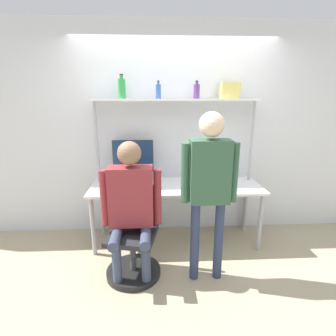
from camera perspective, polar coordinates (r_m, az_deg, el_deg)
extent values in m
plane|color=tan|center=(3.24, 2.22, -18.50)|extent=(12.00, 12.00, 0.00)
cube|color=silver|center=(3.44, 1.38, 7.75)|extent=(8.00, 0.06, 2.70)
cube|color=white|center=(3.23, 1.79, -4.05)|extent=(2.08, 0.67, 0.03)
cylinder|color=#A5A5AA|center=(3.20, -16.03, -12.17)|extent=(0.05, 0.05, 0.72)
cylinder|color=#A5A5AA|center=(3.35, 19.41, -11.15)|extent=(0.05, 0.05, 0.72)
cylinder|color=#A5A5AA|center=(3.68, -14.15, -8.26)|extent=(0.05, 0.05, 0.72)
cylinder|color=#A5A5AA|center=(3.82, 16.33, -7.56)|extent=(0.05, 0.05, 0.72)
cube|color=white|center=(3.23, 1.67, 14.62)|extent=(1.97, 0.29, 0.02)
cylinder|color=#B2B2B7|center=(3.42, -14.81, -0.71)|extent=(0.04, 0.04, 1.78)
cylinder|color=#B2B2B7|center=(3.56, 17.26, -0.26)|extent=(0.04, 0.04, 1.78)
cylinder|color=#333338|center=(3.41, -7.44, -2.74)|extent=(0.20, 0.20, 0.01)
cylinder|color=#333338|center=(3.39, -7.48, -1.59)|extent=(0.06, 0.06, 0.13)
cube|color=#333338|center=(3.33, -7.62, 2.64)|extent=(0.51, 0.01, 0.40)
cube|color=navy|center=(3.33, -7.63, 2.61)|extent=(0.49, 0.02, 0.38)
cube|color=#333338|center=(3.10, -7.25, -4.62)|extent=(0.30, 0.22, 0.01)
cube|color=black|center=(3.08, -7.28, -4.62)|extent=(0.26, 0.12, 0.00)
cube|color=#333338|center=(3.15, -7.20, -2.07)|extent=(0.30, 0.05, 0.22)
cube|color=#194C8C|center=(3.15, -7.21, -2.12)|extent=(0.27, 0.03, 0.19)
cube|color=black|center=(3.10, -2.71, -4.54)|extent=(0.07, 0.15, 0.01)
cube|color=black|center=(3.09, -2.71, -4.45)|extent=(0.06, 0.13, 0.00)
cylinder|color=black|center=(2.97, -7.48, -21.46)|extent=(0.56, 0.56, 0.06)
cylinder|color=#4C4C51|center=(2.85, -7.64, -18.00)|extent=(0.06, 0.06, 0.37)
cube|color=#26262B|center=(2.74, -7.80, -14.35)|extent=(0.54, 0.54, 0.05)
cube|color=#26262B|center=(2.81, -6.77, -7.83)|extent=(0.41, 0.12, 0.45)
cylinder|color=#38425B|center=(2.73, -11.04, -19.98)|extent=(0.09, 0.09, 0.48)
cylinder|color=#38425B|center=(2.70, -4.79, -20.08)|extent=(0.09, 0.09, 0.48)
cylinder|color=#38425B|center=(2.60, -11.28, -14.48)|extent=(0.10, 0.38, 0.10)
cylinder|color=#38425B|center=(2.58, -4.91, -14.54)|extent=(0.10, 0.38, 0.10)
cube|color=maroon|center=(2.59, -8.07, -6.09)|extent=(0.43, 0.20, 0.59)
cylinder|color=maroon|center=(2.63, -13.73, -6.39)|extent=(0.08, 0.08, 0.56)
cylinder|color=maroon|center=(2.59, -2.27, -6.36)|extent=(0.08, 0.08, 0.56)
sphere|color=#8C664C|center=(2.47, -8.44, 3.21)|extent=(0.23, 0.23, 0.23)
cylinder|color=#2D3856|center=(2.71, 5.84, -15.52)|extent=(0.09, 0.09, 0.84)
cylinder|color=#2D3856|center=(2.75, 10.94, -15.20)|extent=(0.09, 0.09, 0.84)
cube|color=#33593F|center=(2.44, 9.06, -0.76)|extent=(0.37, 0.20, 0.59)
cylinder|color=#33593F|center=(2.41, 3.71, -1.19)|extent=(0.08, 0.08, 0.56)
cylinder|color=#33593F|center=(2.50, 14.18, -1.01)|extent=(0.08, 0.08, 0.56)
sphere|color=beige|center=(2.36, 9.50, 9.32)|extent=(0.23, 0.23, 0.23)
cylinder|color=#335999|center=(3.22, -2.12, 16.29)|extent=(0.06, 0.06, 0.16)
cylinder|color=#335999|center=(3.22, -2.14, 18.02)|extent=(0.03, 0.03, 0.03)
cylinder|color=black|center=(3.22, -2.14, 18.38)|extent=(0.03, 0.03, 0.01)
cylinder|color=#593372|center=(3.26, 6.25, 16.22)|extent=(0.07, 0.07, 0.17)
cylinder|color=#593372|center=(3.26, 6.30, 17.94)|extent=(0.03, 0.03, 0.03)
cylinder|color=black|center=(3.26, 6.31, 18.30)|extent=(0.04, 0.04, 0.01)
cylinder|color=#2D8C3F|center=(3.24, -10.01, 16.58)|extent=(0.09, 0.09, 0.22)
cylinder|color=#2D8C3F|center=(3.25, -10.12, 18.89)|extent=(0.04, 0.04, 0.04)
cylinder|color=black|center=(3.25, -10.14, 19.38)|extent=(0.04, 0.04, 0.01)
cube|color=#DBCC66|center=(3.34, 13.17, 16.07)|extent=(0.22, 0.17, 0.19)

